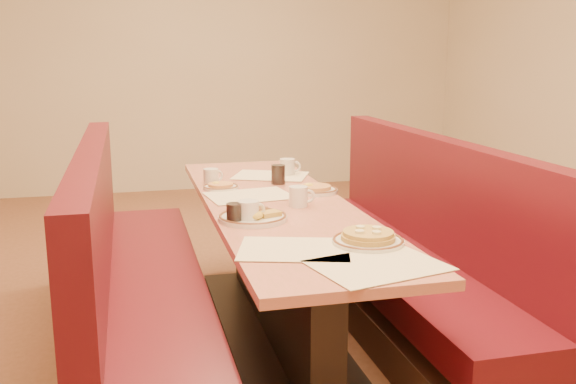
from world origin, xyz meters
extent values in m
plane|color=#9E6647|center=(0.00, 0.00, 0.00)|extent=(8.00, 8.00, 0.00)
cube|color=beige|center=(0.00, 4.00, 1.40)|extent=(6.00, 0.04, 2.80)
cube|color=black|center=(0.00, 0.00, 0.03)|extent=(0.55, 1.88, 0.06)
cube|color=black|center=(0.00, 0.00, 0.35)|extent=(0.15, 1.75, 0.71)
cube|color=#D97164|center=(0.00, 0.00, 0.73)|extent=(0.70, 2.50, 0.04)
cube|color=#4C3326|center=(-0.68, 0.00, 0.10)|extent=(0.55, 2.50, 0.20)
cube|color=#500D14|center=(-0.68, 0.00, 0.37)|extent=(0.55, 2.50, 0.16)
cube|color=#500D14|center=(-0.89, 0.00, 0.75)|extent=(0.12, 2.50, 0.60)
cube|color=#4C3326|center=(0.68, 0.00, 0.10)|extent=(0.55, 2.50, 0.20)
cube|color=#500D14|center=(0.68, 0.00, 0.37)|extent=(0.55, 2.50, 0.16)
cube|color=#500D14|center=(0.89, 0.00, 0.75)|extent=(0.12, 2.50, 0.60)
cube|color=beige|center=(-0.12, -0.79, 0.75)|extent=(0.49, 0.42, 0.00)
cube|color=beige|center=(0.12, -1.05, 0.75)|extent=(0.51, 0.43, 0.00)
cube|color=beige|center=(-0.11, 0.18, 0.75)|extent=(0.47, 0.38, 0.00)
cube|color=beige|center=(0.12, 0.70, 0.75)|extent=(0.53, 0.47, 0.00)
cylinder|color=silver|center=(0.18, -0.79, 0.76)|extent=(0.28, 0.28, 0.02)
torus|color=brown|center=(0.18, -0.79, 0.77)|extent=(0.28, 0.28, 0.01)
cylinder|color=gold|center=(0.18, -0.79, 0.78)|extent=(0.21, 0.21, 0.02)
cylinder|color=gold|center=(0.18, -0.79, 0.80)|extent=(0.20, 0.20, 0.02)
cylinder|color=beige|center=(0.22, -0.77, 0.81)|extent=(0.04, 0.04, 0.01)
cylinder|color=beige|center=(0.16, -0.75, 0.81)|extent=(0.04, 0.04, 0.01)
cylinder|color=beige|center=(0.14, -0.81, 0.81)|extent=(0.04, 0.04, 0.01)
cylinder|color=beige|center=(0.20, -0.83, 0.81)|extent=(0.04, 0.04, 0.01)
cylinder|color=silver|center=(-0.19, -0.31, 0.76)|extent=(0.31, 0.31, 0.02)
torus|color=brown|center=(-0.19, -0.31, 0.77)|extent=(0.31, 0.31, 0.01)
ellipsoid|color=yellow|center=(-0.23, -0.35, 0.79)|extent=(0.08, 0.08, 0.04)
ellipsoid|color=yellow|center=(-0.19, -0.38, 0.79)|extent=(0.07, 0.07, 0.04)
ellipsoid|color=yellow|center=(-0.26, -0.31, 0.79)|extent=(0.06, 0.06, 0.03)
cylinder|color=brown|center=(-0.16, -0.28, 0.78)|extent=(0.11, 0.08, 0.02)
cylinder|color=brown|center=(-0.17, -0.25, 0.78)|extent=(0.11, 0.08, 0.02)
cube|color=gold|center=(-0.12, -0.33, 0.78)|extent=(0.11, 0.09, 0.02)
cylinder|color=silver|center=(0.25, 0.19, 0.76)|extent=(0.24, 0.24, 0.02)
torus|color=brown|center=(0.25, 0.19, 0.77)|extent=(0.24, 0.24, 0.01)
cylinder|color=#E09D4F|center=(0.25, 0.19, 0.78)|extent=(0.17, 0.17, 0.02)
ellipsoid|color=yellow|center=(0.22, 0.21, 0.79)|extent=(0.05, 0.05, 0.03)
cylinder|color=silver|center=(-0.23, 0.40, 0.76)|extent=(0.20, 0.20, 0.01)
torus|color=brown|center=(-0.23, 0.40, 0.76)|extent=(0.19, 0.19, 0.01)
cylinder|color=#E09D4F|center=(-0.23, 0.40, 0.77)|extent=(0.14, 0.14, 0.01)
ellipsoid|color=yellow|center=(-0.25, 0.42, 0.78)|extent=(0.04, 0.04, 0.02)
cylinder|color=silver|center=(0.08, -0.10, 0.80)|extent=(0.09, 0.09, 0.10)
torus|color=silver|center=(0.13, -0.11, 0.80)|extent=(0.07, 0.03, 0.07)
cylinder|color=black|center=(0.08, -0.10, 0.84)|extent=(0.08, 0.08, 0.01)
cylinder|color=silver|center=(-0.22, -0.36, 0.80)|extent=(0.09, 0.09, 0.10)
torus|color=silver|center=(-0.17, -0.34, 0.80)|extent=(0.07, 0.04, 0.07)
cylinder|color=black|center=(-0.22, -0.36, 0.84)|extent=(0.08, 0.08, 0.01)
cylinder|color=silver|center=(0.23, 0.72, 0.80)|extent=(0.09, 0.09, 0.10)
torus|color=silver|center=(0.28, 0.71, 0.80)|extent=(0.07, 0.02, 0.07)
cylinder|color=black|center=(0.23, 0.72, 0.84)|extent=(0.08, 0.08, 0.01)
cylinder|color=silver|center=(-0.27, 0.53, 0.80)|extent=(0.09, 0.09, 0.09)
torus|color=silver|center=(-0.22, 0.55, 0.80)|extent=(0.07, 0.04, 0.07)
cylinder|color=black|center=(-0.27, 0.53, 0.84)|extent=(0.07, 0.07, 0.01)
cylinder|color=black|center=(-0.28, -0.37, 0.80)|extent=(0.07, 0.07, 0.09)
cylinder|color=silver|center=(-0.28, -0.37, 0.80)|extent=(0.07, 0.07, 0.10)
cylinder|color=black|center=(0.11, 0.46, 0.80)|extent=(0.08, 0.08, 0.11)
cylinder|color=silver|center=(0.11, 0.46, 0.81)|extent=(0.08, 0.08, 0.11)
camera|label=1|loc=(-0.71, -3.06, 1.49)|focal=40.00mm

